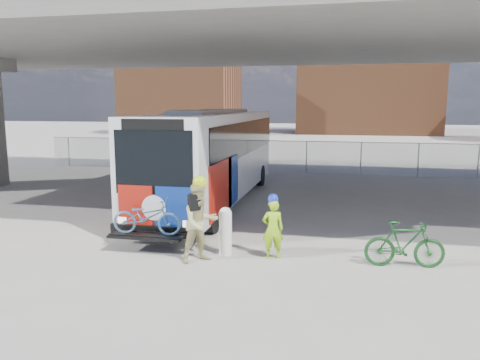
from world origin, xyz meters
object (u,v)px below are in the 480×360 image
(bus, at_px, (213,150))
(cyclist_hivis, at_px, (273,227))
(cyclist_tan, at_px, (200,221))
(bike_parked, at_px, (405,244))
(bollard, at_px, (225,229))

(bus, height_order, cyclist_hivis, bus)
(cyclist_tan, bearing_deg, bike_parked, -37.49)
(bus, xyz_separation_m, bike_parked, (6.52, -6.31, -1.54))
(bike_parked, bearing_deg, bus, 40.93)
(bike_parked, bearing_deg, cyclist_hivis, 85.02)
(bus, distance_m, bike_parked, 9.20)
(cyclist_hivis, bearing_deg, bollard, -17.50)
(bus, bearing_deg, cyclist_hivis, -62.30)
(cyclist_hivis, height_order, bike_parked, cyclist_hivis)
(bollard, distance_m, bike_parked, 4.44)
(bus, xyz_separation_m, cyclist_hivis, (3.31, -6.31, -1.30))
(cyclist_hivis, relative_size, cyclist_tan, 0.77)
(bike_parked, bearing_deg, bollard, 85.02)
(bus, bearing_deg, bike_parked, -44.09)
(bus, height_order, bike_parked, bus)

